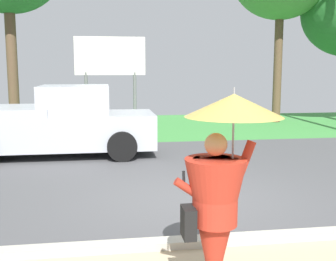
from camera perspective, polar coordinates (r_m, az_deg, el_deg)
ground_plane at (r=10.48m, az=-0.53°, el=-4.70°), size 40.00×22.00×0.20m
monk_pedestrian at (r=4.15m, az=6.87°, el=-8.86°), size 1.04×0.94×2.13m
pickup_truck at (r=11.66m, az=-14.70°, el=0.94°), size 5.20×2.28×1.88m
roadside_billboard at (r=15.92m, az=-7.83°, el=9.06°), size 2.60×0.12×3.50m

